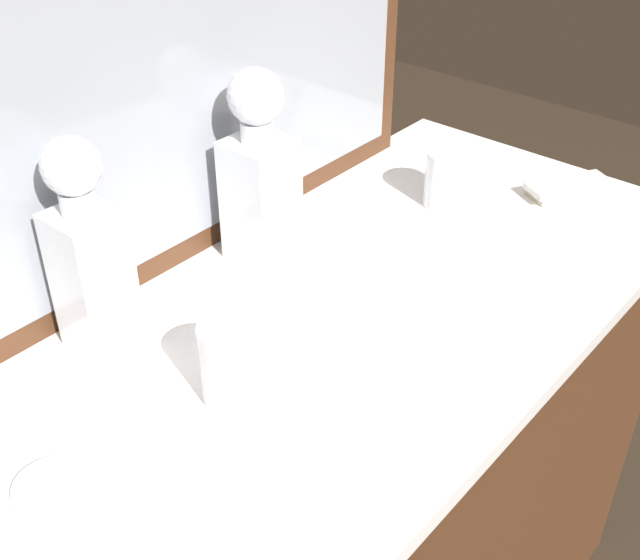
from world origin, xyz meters
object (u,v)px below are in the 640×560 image
at_px(crystal_decanter_far_right, 260,186).
at_px(silver_brush_far_right, 568,188).
at_px(crystal_decanter_front, 91,268).
at_px(crystal_tumbler_right, 448,181).
at_px(porcelain_dish, 52,488).
at_px(crystal_tumbler_rear, 233,366).

distance_m(crystal_decanter_far_right, silver_brush_far_right, 0.56).
distance_m(crystal_decanter_front, silver_brush_far_right, 0.83).
bearing_deg(crystal_tumbler_right, porcelain_dish, -178.32).
bearing_deg(silver_brush_far_right, crystal_decanter_front, 159.76).
bearing_deg(crystal_tumbler_rear, silver_brush_far_right, -6.01).
bearing_deg(porcelain_dish, silver_brush_far_right, -7.07).
xyz_separation_m(crystal_decanter_far_right, crystal_decanter_front, (-0.29, 0.01, -0.00)).
relative_size(crystal_decanter_front, silver_brush_far_right, 1.87).
height_order(crystal_tumbler_rear, porcelain_dish, crystal_tumbler_rear).
relative_size(crystal_decanter_front, crystal_tumbler_rear, 2.77).
bearing_deg(porcelain_dish, crystal_tumbler_right, 1.68).
bearing_deg(crystal_tumbler_right, silver_brush_far_right, -41.27).
bearing_deg(crystal_decanter_front, crystal_decanter_far_right, -2.65).
distance_m(crystal_tumbler_right, silver_brush_far_right, 0.22).
relative_size(silver_brush_far_right, porcelain_dish, 1.89).
relative_size(crystal_decanter_far_right, crystal_tumbler_right, 3.08).
xyz_separation_m(crystal_decanter_front, silver_brush_far_right, (0.77, -0.29, -0.11)).
bearing_deg(silver_brush_far_right, crystal_tumbler_right, 138.73).
bearing_deg(crystal_decanter_far_right, crystal_tumbler_right, -21.88).
height_order(crystal_decanter_far_right, crystal_decanter_front, crystal_decanter_far_right).
height_order(crystal_decanter_front, porcelain_dish, crystal_decanter_front).
relative_size(crystal_decanter_far_right, crystal_decanter_front, 1.01).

